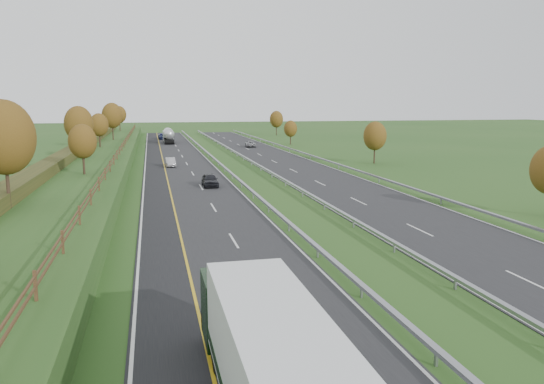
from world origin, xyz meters
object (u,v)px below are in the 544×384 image
(car_dark_near, at_px, (210,180))
(car_silver_mid, at_px, (170,162))
(road_tanker, at_px, (168,135))
(car_small_far, at_px, (163,136))
(car_oncoming, at_px, (250,144))

(car_dark_near, bearing_deg, car_silver_mid, 100.39)
(car_dark_near, xyz_separation_m, car_silver_mid, (-3.68, 20.33, -0.07))
(car_dark_near, relative_size, car_silver_mid, 1.08)
(road_tanker, distance_m, car_silver_mid, 48.04)
(car_small_far, xyz_separation_m, car_oncoming, (17.81, -28.79, -0.14))
(road_tanker, distance_m, car_dark_near, 68.37)
(road_tanker, relative_size, car_small_far, 2.08)
(car_silver_mid, relative_size, car_small_far, 0.73)
(road_tanker, distance_m, car_oncoming, 22.99)
(car_dark_near, height_order, car_silver_mid, car_dark_near)
(car_silver_mid, bearing_deg, car_small_far, 86.72)
(car_dark_near, distance_m, car_small_far, 81.47)
(car_silver_mid, bearing_deg, car_oncoming, 57.70)
(car_small_far, distance_m, car_oncoming, 33.85)
(car_silver_mid, distance_m, car_small_far, 61.08)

